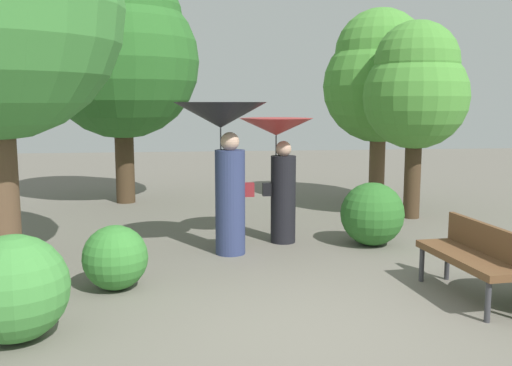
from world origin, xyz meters
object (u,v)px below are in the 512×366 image
(tree_near_right, at_px, (416,87))
(tree_mid_right, at_px, (380,76))
(person_right, at_px, (279,155))
(park_bench, at_px, (474,253))
(person_left, at_px, (224,143))
(tree_near_left, at_px, (121,49))

(tree_near_right, height_order, tree_mid_right, tree_mid_right)
(person_right, relative_size, tree_mid_right, 0.47)
(tree_near_right, relative_size, tree_mid_right, 0.89)
(park_bench, xyz_separation_m, tree_mid_right, (0.91, 5.90, 2.18))
(person_left, distance_m, park_bench, 3.59)
(park_bench, bearing_deg, person_right, -153.23)
(person_left, bearing_deg, tree_mid_right, -44.48)
(person_left, distance_m, tree_near_right, 4.33)
(person_left, height_order, tree_near_right, tree_near_right)
(tree_mid_right, bearing_deg, tree_near_left, 171.42)
(person_left, relative_size, person_right, 1.13)
(person_left, xyz_separation_m, person_right, (0.88, 0.58, -0.23))
(person_left, xyz_separation_m, tree_near_left, (-1.84, 4.49, 1.67))
(person_right, bearing_deg, tree_mid_right, -41.12)
(person_left, relative_size, park_bench, 1.41)
(tree_mid_right, bearing_deg, person_left, -133.61)
(person_right, bearing_deg, person_left, 122.40)
(park_bench, relative_size, tree_mid_right, 0.38)
(tree_near_right, xyz_separation_m, tree_mid_right, (-0.16, 1.54, 0.25))
(park_bench, xyz_separation_m, tree_near_left, (-4.44, 6.71, 2.76))
(person_right, relative_size, tree_near_left, 0.38)
(park_bench, distance_m, tree_near_left, 8.51)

